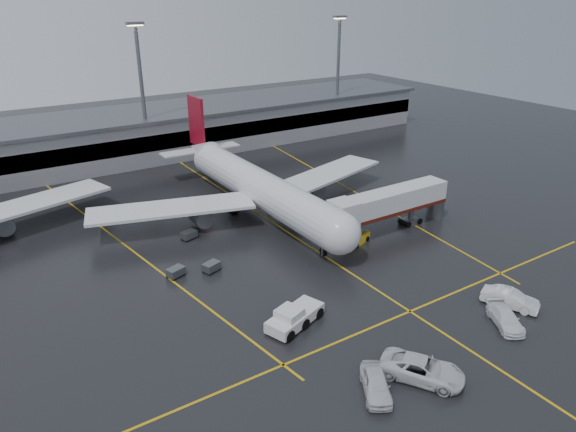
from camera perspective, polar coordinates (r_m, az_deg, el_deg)
ground at (r=71.38m, az=0.47°, el=-2.08°), size 220.00×220.00×0.00m
apron_line_centre at (r=71.38m, az=0.47°, el=-2.07°), size 0.25×90.00×0.02m
apron_line_stop at (r=56.68m, az=13.03°, el=-10.00°), size 60.00×0.25×0.02m
apron_line_left at (r=72.41m, az=-17.40°, el=-2.83°), size 9.99×69.35×0.02m
apron_line_right at (r=88.77m, az=6.62°, el=2.96°), size 7.57×69.64×0.02m
terminal at (r=110.93m, az=-13.48°, el=8.92°), size 122.00×19.00×8.60m
light_mast_mid at (r=101.86m, az=-15.51°, el=13.34°), size 3.00×1.20×25.45m
light_mast_right at (r=123.14m, az=5.43°, el=15.62°), size 3.00×1.20×25.45m
main_airliner at (r=77.43m, az=-3.49°, el=3.32°), size 48.80×45.60×14.10m
jet_bridge at (r=72.46m, az=10.99°, el=1.26°), size 19.90×3.40×6.05m
pushback_tractor at (r=52.71m, az=0.64°, el=-10.90°), size 6.99×4.62×2.32m
belt_loader at (r=69.63m, az=7.47°, el=-2.43°), size 4.10×2.69×2.41m
service_van_a at (r=47.82m, az=14.29°, el=-15.73°), size 6.56×7.71×1.97m
service_van_b at (r=57.02m, az=22.41°, el=-10.16°), size 4.56×5.79×1.57m
service_van_c at (r=60.17m, az=22.84°, el=-8.23°), size 4.18×6.01×1.88m
service_van_d at (r=45.79m, az=9.46°, el=-17.43°), size 4.51×5.56×1.78m
baggage_cart_a at (r=62.89m, az=-8.26°, el=-5.40°), size 2.32×1.89×1.12m
baggage_cart_b at (r=62.51m, az=-12.02°, el=-5.89°), size 2.31×1.88×1.12m
baggage_cart_c at (r=71.30m, az=-10.65°, el=-1.98°), size 2.31×1.86×1.12m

